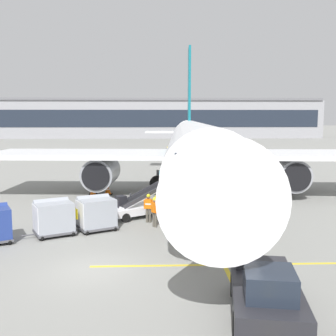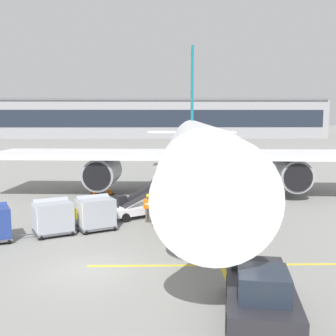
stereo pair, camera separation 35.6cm
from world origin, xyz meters
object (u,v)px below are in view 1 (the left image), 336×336
Objects in this scene: ground_crew_by_carts at (148,206)px; ground_crew_marshaller at (73,216)px; baggage_cart_lead at (96,212)px; parked_airplane at (194,148)px; safety_cone_engine_keepout at (93,191)px; baggage_cart_second at (54,217)px; pushback_tug at (266,293)px; safety_cone_nose_mark at (93,190)px; belt_loader at (140,204)px; ground_crew_wingwalker at (155,210)px; ground_crew_by_loader at (159,202)px; safety_cone_wingtip at (108,190)px.

ground_crew_by_carts and ground_crew_marshaller have the same top height.
parked_airplane is at bearing 57.55° from baggage_cart_lead.
baggage_cart_lead is 3.77× the size of safety_cone_engine_keepout.
parked_airplane is at bearing 55.30° from ground_crew_marshaller.
baggage_cart_second reaches higher than pushback_tug.
parked_airplane is 15.73× the size of baggage_cart_lead.
ground_crew_marshaller is at bearing -86.89° from safety_cone_nose_mark.
baggage_cart_lead is 1.00× the size of baggage_cart_second.
baggage_cart_second is 10.99m from safety_cone_engine_keepout.
baggage_cart_second is 1.59× the size of ground_crew_marshaller.
safety_cone_nose_mark is at bearing 176.82° from parked_airplane.
ground_crew_marshaller is (-4.06, -2.32, 0.00)m from ground_crew_by_carts.
belt_loader is 3.01× the size of ground_crew_wingwalker.
baggage_cart_lead is 1.41m from ground_crew_marshaller.
ground_crew_by_carts is at bearing -119.44° from ground_crew_by_loader.
parked_airplane is 8.66m from ground_crew_by_loader.
ground_crew_by_carts is at bearing 29.78° from ground_crew_marshaller.
parked_airplane is 12.52m from baggage_cart_lead.
baggage_cart_second is at bearing -154.47° from ground_crew_by_carts.
parked_airplane is 10.70m from ground_crew_wingwalker.
parked_airplane is 9.34× the size of pushback_tug.
belt_loader reaches higher than ground_crew_wingwalker.
safety_cone_engine_keepout is (-0.53, 10.87, -0.64)m from ground_crew_marshaller.
pushback_tug is (4.36, -13.19, 0.00)m from belt_loader.
belt_loader is 1.12× the size of pushback_tug.
parked_airplane is at bearing 1.70° from safety_cone_engine_keepout.
ground_crew_by_carts is (5.05, 2.41, -0.00)m from baggage_cart_second.
ground_crew_by_loader is at bearing -62.26° from safety_cone_wingtip.
ground_crew_by_loader is 1.00× the size of ground_crew_wingwalker.
ground_crew_wingwalker reaches higher than safety_cone_wingtip.
safety_cone_nose_mark is at bearing 116.22° from ground_crew_wingwalker.
baggage_cart_lead is (-2.37, -2.99, 0.18)m from belt_loader.
parked_airplane reaches higher than pushback_tug.
ground_crew_marshaller is at bearing -144.55° from baggage_cart_lead.
belt_loader reaches higher than safety_cone_engine_keepout.
belt_loader is at bearing -61.92° from safety_cone_nose_mark.
ground_crew_by_carts is at bearing 25.53° from baggage_cart_second.
baggage_cart_second is 6.73m from ground_crew_by_loader.
safety_cone_nose_mark is at bearing 98.36° from safety_cone_engine_keepout.
baggage_cart_lead is at bearing 35.45° from ground_crew_marshaller.
parked_airplane is at bearing 67.51° from ground_crew_by_carts.
ground_crew_wingwalker is 2.67× the size of safety_cone_nose_mark.
ground_crew_marshaller reaches higher than safety_cone_engine_keepout.
ground_crew_wingwalker is at bearing -69.98° from belt_loader.
baggage_cart_lead is at bearing -152.65° from ground_crew_by_carts.
ground_crew_by_loader is at bearing 103.80° from pushback_tug.
parked_airplane reaches higher than ground_crew_by_loader.
belt_loader reaches higher than pushback_tug.
belt_loader is at bearing 165.08° from ground_crew_by_loader.
ground_crew_by_carts is 1.00× the size of ground_crew_wingwalker.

